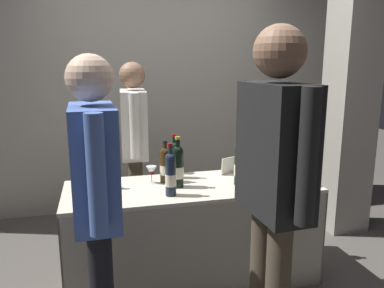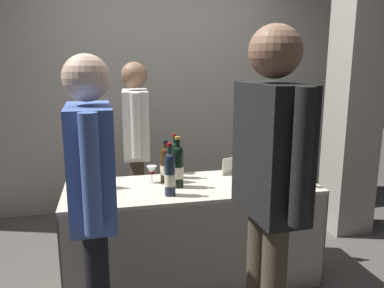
{
  "view_description": "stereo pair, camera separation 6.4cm",
  "coord_description": "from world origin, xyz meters",
  "px_view_note": "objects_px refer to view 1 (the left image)",
  "views": [
    {
      "loc": [
        -0.63,
        -2.52,
        1.58
      ],
      "look_at": [
        0.0,
        0.0,
        1.02
      ],
      "focal_mm": 35.78,
      "sensor_mm": 36.0,
      "label": 1
    },
    {
      "loc": [
        -0.57,
        -2.53,
        1.58
      ],
      "look_at": [
        0.0,
        0.0,
        1.02
      ],
      "focal_mm": 35.78,
      "sensor_mm": 36.0,
      "label": 2
    }
  ],
  "objects_px": {
    "featured_wine_bottle": "(165,164)",
    "vendor_presenter": "(134,137)",
    "concrete_pillar": "(353,71)",
    "display_bottle_0": "(246,157)",
    "flower_vase": "(292,169)",
    "tasting_table": "(192,215)",
    "wine_glass_near_vendor": "(151,171)",
    "taster_foreground_right": "(274,175)"
  },
  "relations": [
    {
      "from": "featured_wine_bottle",
      "to": "vendor_presenter",
      "type": "xyz_separation_m",
      "value": [
        -0.16,
        0.58,
        0.1
      ]
    },
    {
      "from": "concrete_pillar",
      "to": "display_bottle_0",
      "type": "height_order",
      "value": "concrete_pillar"
    },
    {
      "from": "flower_vase",
      "to": "vendor_presenter",
      "type": "relative_size",
      "value": 0.24
    },
    {
      "from": "tasting_table",
      "to": "vendor_presenter",
      "type": "distance_m",
      "value": 0.91
    },
    {
      "from": "featured_wine_bottle",
      "to": "display_bottle_0",
      "type": "xyz_separation_m",
      "value": [
        0.63,
        -0.0,
        0.01
      ]
    },
    {
      "from": "featured_wine_bottle",
      "to": "wine_glass_near_vendor",
      "type": "distance_m",
      "value": 0.11
    },
    {
      "from": "tasting_table",
      "to": "flower_vase",
      "type": "bearing_deg",
      "value": -14.7
    },
    {
      "from": "flower_vase",
      "to": "taster_foreground_right",
      "type": "xyz_separation_m",
      "value": [
        -0.51,
        -0.75,
        0.22
      ]
    },
    {
      "from": "concrete_pillar",
      "to": "taster_foreground_right",
      "type": "distance_m",
      "value": 2.12
    },
    {
      "from": "vendor_presenter",
      "to": "concrete_pillar",
      "type": "bearing_deg",
      "value": 88.67
    },
    {
      "from": "tasting_table",
      "to": "display_bottle_0",
      "type": "height_order",
      "value": "display_bottle_0"
    },
    {
      "from": "taster_foreground_right",
      "to": "display_bottle_0",
      "type": "bearing_deg",
      "value": -18.2
    },
    {
      "from": "featured_wine_bottle",
      "to": "flower_vase",
      "type": "xyz_separation_m",
      "value": [
        0.85,
        -0.3,
        -0.01
      ]
    },
    {
      "from": "vendor_presenter",
      "to": "taster_foreground_right",
      "type": "xyz_separation_m",
      "value": [
        0.5,
        -1.64,
        0.11
      ]
    },
    {
      "from": "tasting_table",
      "to": "taster_foreground_right",
      "type": "height_order",
      "value": "taster_foreground_right"
    },
    {
      "from": "wine_glass_near_vendor",
      "to": "featured_wine_bottle",
      "type": "bearing_deg",
      "value": 0.78
    },
    {
      "from": "vendor_presenter",
      "to": "wine_glass_near_vendor",
      "type": "bearing_deg",
      "value": 9.68
    },
    {
      "from": "wine_glass_near_vendor",
      "to": "vendor_presenter",
      "type": "distance_m",
      "value": 0.6
    },
    {
      "from": "concrete_pillar",
      "to": "wine_glass_near_vendor",
      "type": "xyz_separation_m",
      "value": [
        -1.9,
        -0.41,
        -0.69
      ]
    },
    {
      "from": "flower_vase",
      "to": "display_bottle_0",
      "type": "bearing_deg",
      "value": 126.17
    },
    {
      "from": "concrete_pillar",
      "to": "vendor_presenter",
      "type": "height_order",
      "value": "concrete_pillar"
    },
    {
      "from": "vendor_presenter",
      "to": "tasting_table",
      "type": "bearing_deg",
      "value": 28.78
    },
    {
      "from": "vendor_presenter",
      "to": "display_bottle_0",
      "type": "bearing_deg",
      "value": 57.16
    },
    {
      "from": "tasting_table",
      "to": "featured_wine_bottle",
      "type": "bearing_deg",
      "value": 143.24
    },
    {
      "from": "tasting_table",
      "to": "featured_wine_bottle",
      "type": "relative_size",
      "value": 5.76
    },
    {
      "from": "wine_glass_near_vendor",
      "to": "flower_vase",
      "type": "xyz_separation_m",
      "value": [
        0.95,
        -0.3,
        0.03
      ]
    },
    {
      "from": "display_bottle_0",
      "to": "featured_wine_bottle",
      "type": "bearing_deg",
      "value": 179.86
    },
    {
      "from": "featured_wine_bottle",
      "to": "flower_vase",
      "type": "bearing_deg",
      "value": -19.72
    },
    {
      "from": "concrete_pillar",
      "to": "featured_wine_bottle",
      "type": "height_order",
      "value": "concrete_pillar"
    },
    {
      "from": "flower_vase",
      "to": "taster_foreground_right",
      "type": "distance_m",
      "value": 0.93
    },
    {
      "from": "wine_glass_near_vendor",
      "to": "flower_vase",
      "type": "relative_size",
      "value": 0.33
    },
    {
      "from": "taster_foreground_right",
      "to": "vendor_presenter",
      "type": "bearing_deg",
      "value": 14.22
    },
    {
      "from": "display_bottle_0",
      "to": "taster_foreground_right",
      "type": "bearing_deg",
      "value": -105.43
    },
    {
      "from": "featured_wine_bottle",
      "to": "wine_glass_near_vendor",
      "type": "relative_size",
      "value": 2.47
    },
    {
      "from": "featured_wine_bottle",
      "to": "vendor_presenter",
      "type": "distance_m",
      "value": 0.61
    },
    {
      "from": "featured_wine_bottle",
      "to": "flower_vase",
      "type": "height_order",
      "value": "flower_vase"
    },
    {
      "from": "display_bottle_0",
      "to": "flower_vase",
      "type": "distance_m",
      "value": 0.38
    },
    {
      "from": "tasting_table",
      "to": "featured_wine_bottle",
      "type": "xyz_separation_m",
      "value": [
        -0.17,
        0.13,
        0.36
      ]
    },
    {
      "from": "display_bottle_0",
      "to": "wine_glass_near_vendor",
      "type": "height_order",
      "value": "display_bottle_0"
    },
    {
      "from": "wine_glass_near_vendor",
      "to": "flower_vase",
      "type": "distance_m",
      "value": 1.0
    },
    {
      "from": "tasting_table",
      "to": "vendor_presenter",
      "type": "bearing_deg",
      "value": 115.13
    },
    {
      "from": "display_bottle_0",
      "to": "flower_vase",
      "type": "relative_size",
      "value": 0.92
    }
  ]
}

